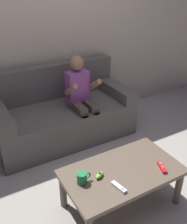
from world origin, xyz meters
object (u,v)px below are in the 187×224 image
at_px(couch, 62,114).
at_px(coffee_table, 122,175).
at_px(nunchuk_lime, 100,175).
at_px(game_remote_white_far_corner, 119,187).
at_px(game_remote_red_near_edge, 162,167).
at_px(person_seated_on_couch, 81,95).
at_px(coffee_mug, 82,178).

bearing_deg(couch, coffee_table, -91.01).
height_order(nunchuk_lime, game_remote_white_far_corner, nunchuk_lime).
bearing_deg(game_remote_white_far_corner, game_remote_red_near_edge, 1.18).
xyz_separation_m(person_seated_on_couch, coffee_table, (-0.20, -1.13, -0.25)).
height_order(coffee_table, game_remote_white_far_corner, game_remote_white_far_corner).
height_order(game_remote_red_near_edge, game_remote_white_far_corner, same).
xyz_separation_m(person_seated_on_couch, game_remote_red_near_edge, (0.10, -1.28, -0.19)).
relative_size(coffee_table, coffee_mug, 8.39).
xyz_separation_m(game_remote_white_far_corner, coffee_mug, (-0.21, 0.19, 0.04)).
distance_m(couch, coffee_mug, 1.34).
bearing_deg(coffee_table, game_remote_red_near_edge, -25.71).
bearing_deg(coffee_mug, coffee_table, -5.97).
bearing_deg(couch, game_remote_red_near_edge, -79.25).
xyz_separation_m(couch, coffee_mug, (-0.38, -1.28, 0.13)).
bearing_deg(nunchuk_lime, person_seated_on_couch, 69.66).
bearing_deg(game_remote_red_near_edge, person_seated_on_couch, 94.34).
height_order(game_remote_red_near_edge, nunchuk_lime, nunchuk_lime).
height_order(coffee_table, game_remote_red_near_edge, game_remote_red_near_edge).
height_order(coffee_table, coffee_mug, coffee_mug).
bearing_deg(person_seated_on_couch, coffee_table, -100.22).
bearing_deg(game_remote_white_far_corner, coffee_table, 47.08).
distance_m(game_remote_red_near_edge, game_remote_white_far_corner, 0.44).
bearing_deg(game_remote_white_far_corner, nunchuk_lime, 109.63).
relative_size(person_seated_on_couch, game_remote_white_far_corner, 7.11).
distance_m(person_seated_on_couch, coffee_mug, 1.24).
height_order(couch, game_remote_red_near_edge, couch).
distance_m(couch, person_seated_on_couch, 0.39).
distance_m(game_remote_red_near_edge, nunchuk_lime, 0.53).
xyz_separation_m(nunchuk_lime, game_remote_white_far_corner, (0.06, -0.18, -0.01)).
bearing_deg(person_seated_on_couch, coffee_mug, -117.07).
bearing_deg(game_remote_white_far_corner, coffee_mug, 138.02).
distance_m(coffee_table, nunchuk_lime, 0.22).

